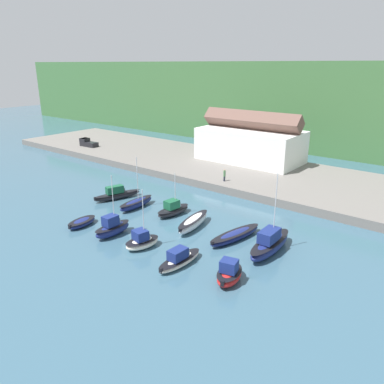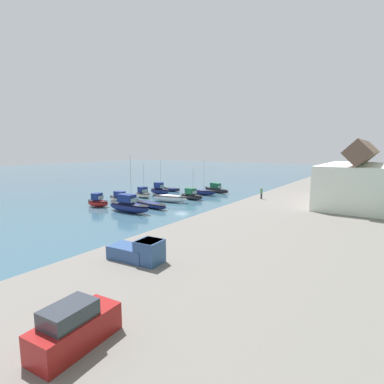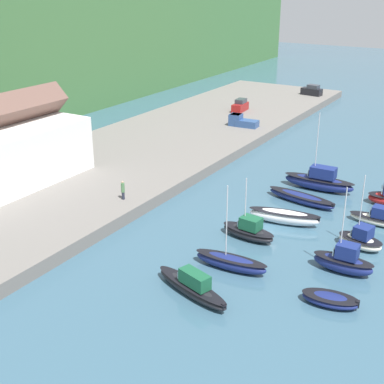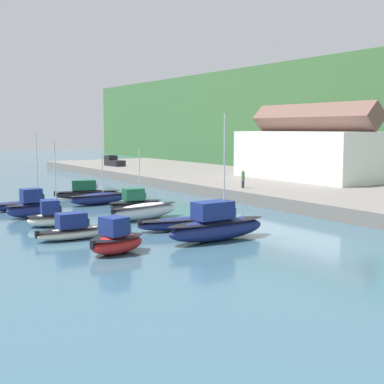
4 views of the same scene
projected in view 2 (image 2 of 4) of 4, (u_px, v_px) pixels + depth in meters
The scene contains 18 objects.
ground_plane at pixel (182, 202), 59.60m from camera, with size 320.00×320.00×0.00m, color #385B70.
quay_promenade at pixel (311, 213), 45.99m from camera, with size 136.32×24.41×1.35m.
harbor_clubhouse at pixel (361, 181), 48.90m from camera, with size 21.32×11.21×10.47m.
moored_boat_0 at pixel (216, 189), 71.85m from camera, with size 3.97×8.13×2.24m.
moored_boat_1 at pixel (202, 192), 67.91m from camera, with size 2.10×6.87×7.84m.
moored_boat_2 at pixel (191, 195), 62.02m from camera, with size 2.63×5.86×6.25m.
moored_boat_3 at pixel (170, 198), 58.80m from camera, with size 3.14×7.74×1.50m.
moored_boat_4 at pixel (150, 204), 53.42m from camera, with size 3.43×8.73×1.06m.
moored_boat_5 at pixel (128, 206), 49.50m from camera, with size 2.42×8.67×9.46m.
moored_boat_6 at pixel (172, 189), 73.74m from camera, with size 2.67×4.72×0.91m.
moored_boat_7 at pixel (159, 190), 68.74m from camera, with size 1.92×5.29×7.90m.
moored_boat_8 at pixel (143, 194), 64.37m from camera, with size 3.12×4.70×7.26m.
moored_boat_9 at pixel (120, 198), 59.55m from camera, with size 2.05×6.28×2.03m.
moored_boat_10 at pixel (98, 202), 54.23m from camera, with size 3.12×4.54×2.50m.
parked_car_1 at pixel (75, 328), 13.83m from camera, with size 4.33×2.13×2.16m.
pickup_truck_0 at pixel (325, 177), 88.01m from camera, with size 4.88×2.35×1.90m.
pickup_truck_1 at pixel (140, 251), 24.38m from camera, with size 2.32×4.86×1.90m.
person_on_quay at pixel (261, 193), 54.50m from camera, with size 0.40×0.40×2.14m.
Camera 2 is at (47.63, 34.36, 10.49)m, focal length 28.00 mm.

